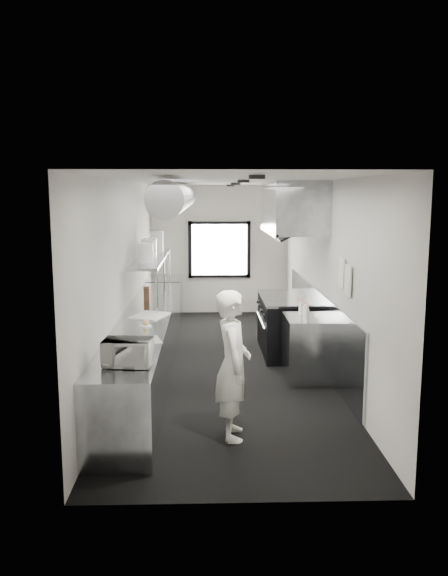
{
  "coord_description": "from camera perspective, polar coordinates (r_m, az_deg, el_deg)",
  "views": [
    {
      "loc": [
        -0.29,
        -8.54,
        2.62
      ],
      "look_at": [
        -0.03,
        -0.2,
        1.24
      ],
      "focal_mm": 35.84,
      "sensor_mm": 36.0,
      "label": 1
    }
  ],
  "objects": [
    {
      "name": "floor",
      "position": [
        8.94,
        0.14,
        -7.65
      ],
      "size": [
        3.0,
        8.0,
        0.01
      ],
      "primitive_type": "cube",
      "color": "black",
      "rests_on": "ground"
    },
    {
      "name": "knife_block",
      "position": [
        9.37,
        -7.71,
        -0.59
      ],
      "size": [
        0.11,
        0.21,
        0.22
      ],
      "primitive_type": "cube",
      "rotation": [
        0.0,
        0.0,
        0.11
      ],
      "color": "#512C1C",
      "rests_on": "prep_counter"
    },
    {
      "name": "wall_back",
      "position": [
        12.6,
        -0.46,
        3.83
      ],
      "size": [
        3.0,
        0.02,
        2.8
      ],
      "primitive_type": "cube",
      "color": "beige",
      "rests_on": "floor"
    },
    {
      "name": "squeeze_bottle_e",
      "position": [
        8.47,
        7.8,
        -1.81
      ],
      "size": [
        0.07,
        0.07,
        0.17
      ],
      "primitive_type": "cylinder",
      "rotation": [
        0.0,
        0.0,
        -0.18
      ],
      "color": "silver",
      "rests_on": "bottle_station"
    },
    {
      "name": "wall_right",
      "position": [
        8.81,
        9.95,
        1.3
      ],
      "size": [
        0.02,
        8.0,
        2.8
      ],
      "primitive_type": "cube",
      "color": "beige",
      "rests_on": "floor"
    },
    {
      "name": "plate_stack_c",
      "position": [
        9.76,
        -7.32,
        4.05
      ],
      "size": [
        0.28,
        0.28,
        0.31
      ],
      "primitive_type": "cylinder",
      "rotation": [
        0.0,
        0.0,
        -0.34
      ],
      "color": "white",
      "rests_on": "pass_shelf"
    },
    {
      "name": "wall_front",
      "position": [
        4.71,
        1.77,
        -5.6
      ],
      "size": [
        3.0,
        0.02,
        2.8
      ],
      "primitive_type": "cube",
      "color": "beige",
      "rests_on": "floor"
    },
    {
      "name": "prep_counter",
      "position": [
        8.37,
        -7.67,
        -5.71
      ],
      "size": [
        0.7,
        6.0,
        0.9
      ],
      "primitive_type": "cube",
      "color": "gray",
      "rests_on": "floor"
    },
    {
      "name": "small_plate",
      "position": [
        7.57,
        -7.76,
        -3.77
      ],
      "size": [
        0.2,
        0.2,
        0.01
      ],
      "primitive_type": "cylinder",
      "rotation": [
        0.0,
        0.0,
        -0.31
      ],
      "color": "white",
      "rests_on": "prep_counter"
    },
    {
      "name": "squeeze_bottle_d",
      "position": [
        8.3,
        7.63,
        -2.02
      ],
      "size": [
        0.07,
        0.07,
        0.18
      ],
      "primitive_type": "cylinder",
      "rotation": [
        0.0,
        0.0,
        0.11
      ],
      "color": "silver",
      "rests_on": "bottle_station"
    },
    {
      "name": "newspaper",
      "position": [
        6.86,
        -7.66,
        -5.16
      ],
      "size": [
        0.4,
        0.45,
        0.01
      ],
      "primitive_type": "cube",
      "rotation": [
        0.0,
        0.0,
        0.26
      ],
      "color": "silver",
      "rests_on": "prep_counter"
    },
    {
      "name": "notice_sheet_b",
      "position": [
        7.29,
        12.2,
        0.74
      ],
      "size": [
        0.02,
        0.28,
        0.38
      ],
      "primitive_type": "cube",
      "color": "silver",
      "rests_on": "wall_right"
    },
    {
      "name": "hvac_duct",
      "position": [
        8.95,
        -4.48,
        8.92
      ],
      "size": [
        0.4,
        6.4,
        0.4
      ],
      "primitive_type": "cylinder",
      "rotation": [
        1.57,
        0.0,
        0.0
      ],
      "color": "#979BA0",
      "rests_on": "ceiling"
    },
    {
      "name": "squeeze_bottle_b",
      "position": [
        7.94,
        8.03,
        -2.52
      ],
      "size": [
        0.07,
        0.07,
        0.18
      ],
      "primitive_type": "cylinder",
      "rotation": [
        0.0,
        0.0,
        0.12
      ],
      "color": "silver",
      "rests_on": "bottle_station"
    },
    {
      "name": "notice_sheet_a",
      "position": [
        7.62,
        11.58,
        1.51
      ],
      "size": [
        0.02,
        0.28,
        0.38
      ],
      "primitive_type": "cube",
      "color": "silver",
      "rests_on": "wall_right"
    },
    {
      "name": "range",
      "position": [
        9.58,
        6.23,
        -3.64
      ],
      "size": [
        0.88,
        1.6,
        0.94
      ],
      "color": "black",
      "rests_on": "floor"
    },
    {
      "name": "pass_shelf",
      "position": [
        9.64,
        -7.15,
        2.86
      ],
      "size": [
        0.45,
        3.0,
        0.68
      ],
      "color": "gray",
      "rests_on": "prep_counter"
    },
    {
      "name": "plate_stack_a",
      "position": [
        8.87,
        -7.84,
        3.47
      ],
      "size": [
        0.33,
        0.33,
        0.3
      ],
      "primitive_type": "cylinder",
      "rotation": [
        0.0,
        0.0,
        -0.41
      ],
      "color": "white",
      "rests_on": "pass_shelf"
    },
    {
      "name": "deli_tub_b",
      "position": [
        6.39,
        -11.33,
        -5.95
      ],
      "size": [
        0.14,
        0.14,
        0.09
      ],
      "primitive_type": "cylinder",
      "rotation": [
        0.0,
        0.0,
        -0.03
      ],
      "color": "#A3AFA1",
      "rests_on": "prep_counter"
    },
    {
      "name": "wall_cladding",
      "position": [
        9.25,
        9.3,
        -3.66
      ],
      "size": [
        0.03,
        5.5,
        1.1
      ],
      "primitive_type": "cube",
      "color": "gray",
      "rests_on": "wall_right"
    },
    {
      "name": "bottle_station",
      "position": [
        8.26,
        8.35,
        -5.93
      ],
      "size": [
        0.65,
        0.8,
        0.9
      ],
      "primitive_type": "cube",
      "color": "gray",
      "rests_on": "floor"
    },
    {
      "name": "line_cook",
      "position": [
        6.19,
        0.88,
        -7.61
      ],
      "size": [
        0.4,
        0.6,
        1.62
      ],
      "primitive_type": "imported",
      "rotation": [
        0.0,
        0.0,
        1.59
      ],
      "color": "silver",
      "rests_on": "floor"
    },
    {
      "name": "plate_stack_b",
      "position": [
        9.38,
        -7.47,
        3.85
      ],
      "size": [
        0.24,
        0.24,
        0.31
      ],
      "primitive_type": "cylinder",
      "rotation": [
        0.0,
        0.0,
        0.01
      ],
      "color": "white",
      "rests_on": "pass_shelf"
    },
    {
      "name": "ceiling",
      "position": [
        8.55,
        0.15,
        10.61
      ],
      "size": [
        3.0,
        8.0,
        0.01
      ],
      "primitive_type": "cube",
      "color": "#BCB9B3",
      "rests_on": "wall_back"
    },
    {
      "name": "cutting_board",
      "position": [
        8.2,
        -7.38,
        -2.72
      ],
      "size": [
        0.58,
        0.66,
        0.02
      ],
      "primitive_type": "cube",
      "rotation": [
        0.0,
        0.0,
        -0.36
      ],
      "color": "silver",
      "rests_on": "prep_counter"
    },
    {
      "name": "pastry",
      "position": [
        7.56,
        -7.77,
        -3.42
      ],
      "size": [
        0.08,
        0.08,
        0.08
      ],
      "primitive_type": "sphere",
      "color": "#D4BB6F",
      "rests_on": "small_plate"
    },
    {
      "name": "far_work_table",
      "position": [
        11.97,
        -5.88,
        -1.1
      ],
      "size": [
        0.7,
        1.2,
        0.9
      ],
      "primitive_type": "cube",
      "color": "gray",
      "rests_on": "floor"
    },
    {
      "name": "microwave",
      "position": [
        5.9,
        -9.53,
        -6.31
      ],
      "size": [
        0.47,
        0.37,
        0.27
      ],
      "primitive_type": "imported",
      "rotation": [
        0.0,
        0.0,
        -0.08
      ],
      "color": "white",
      "rests_on": "prep_counter"
    },
    {
      "name": "plate_stack_d",
      "position": [
        10.42,
        -6.7,
        4.59
      ],
      "size": [
        0.27,
        0.27,
        0.38
      ],
      "primitive_type": "cylinder",
      "rotation": [
        0.0,
        0.0,
        0.12
      ],
      "color": "white",
      "rests_on": "pass_shelf"
    },
    {
      "name": "exhaust_hood",
      "position": [
        9.35,
        6.8,
        7.92
      ],
      "size": [
        0.81,
        2.2,
        0.88
      ],
      "color": "gray",
      "rests_on": "ceiling"
    },
    {
      "name": "squeeze_bottle_c",
      "position": [
        8.12,
        8.16,
        -2.26
      ],
      "size": [
        0.07,
        0.07,
        0.18
      ],
      "primitive_type": "cylinder",
      "rotation": [
        0.0,
        0.0,
        0.07
      ],
      "color": "silver",
      "rests_on": "bottle_station"
    },
    {
      "name": "squeeze_bottle_a",
      "position": [
        7.8,
        8.23,
        -2.77
      ],
      "size": [
        0.07,
        0.07,
        0.18
      ],
      "primitive_type": "cylinder",
      "rotation": [
        0.0,
        0.0,
        0.26
      ],
      "color": "silver",
      "rests_on": "bottle_station"
    },
    {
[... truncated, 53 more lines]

